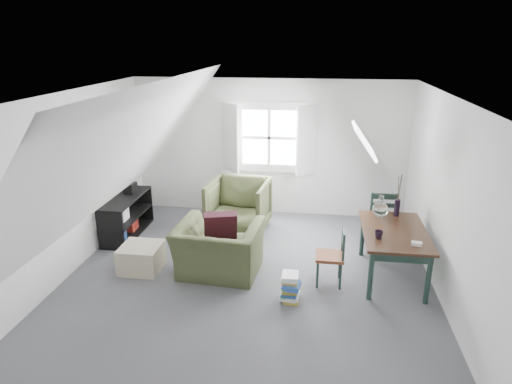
# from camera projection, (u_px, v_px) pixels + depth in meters

# --- Properties ---
(floor) EXTENTS (5.50, 5.50, 0.00)m
(floor) POSITION_uv_depth(u_px,v_px,m) (246.00, 284.00, 6.19)
(floor) COLOR #4D4D52
(floor) RESTS_ON ground
(ceiling) EXTENTS (5.50, 5.50, 0.00)m
(ceiling) POSITION_uv_depth(u_px,v_px,m) (245.00, 97.00, 5.39)
(ceiling) COLOR white
(ceiling) RESTS_ON wall_back
(wall_back) EXTENTS (5.00, 0.00, 5.00)m
(wall_back) POSITION_uv_depth(u_px,v_px,m) (269.00, 148.00, 8.37)
(wall_back) COLOR silver
(wall_back) RESTS_ON ground
(wall_front) EXTENTS (5.00, 0.00, 5.00)m
(wall_front) POSITION_uv_depth(u_px,v_px,m) (183.00, 325.00, 3.21)
(wall_front) COLOR silver
(wall_front) RESTS_ON ground
(wall_left) EXTENTS (0.00, 5.50, 5.50)m
(wall_left) POSITION_uv_depth(u_px,v_px,m) (62.00, 189.00, 6.11)
(wall_left) COLOR silver
(wall_left) RESTS_ON ground
(wall_right) EXTENTS (0.00, 5.50, 5.50)m
(wall_right) POSITION_uv_depth(u_px,v_px,m) (451.00, 207.00, 5.46)
(wall_right) COLOR silver
(wall_right) RESTS_ON ground
(slope_left) EXTENTS (3.19, 5.50, 4.48)m
(slope_left) POSITION_uv_depth(u_px,v_px,m) (126.00, 153.00, 5.82)
(slope_left) COLOR white
(slope_left) RESTS_ON wall_left
(slope_right) EXTENTS (3.19, 5.50, 4.48)m
(slope_right) POSITION_uv_depth(u_px,v_px,m) (374.00, 161.00, 5.42)
(slope_right) COLOR white
(slope_right) RESTS_ON wall_right
(dormer_window) EXTENTS (1.71, 0.35, 1.30)m
(dormer_window) POSITION_uv_depth(u_px,v_px,m) (269.00, 138.00, 8.23)
(dormer_window) COLOR white
(dormer_window) RESTS_ON wall_back
(skylight) EXTENTS (0.35, 0.75, 0.47)m
(skylight) POSITION_uv_depth(u_px,v_px,m) (364.00, 141.00, 6.65)
(skylight) COLOR white
(skylight) RESTS_ON slope_right
(armchair_near) EXTENTS (1.21, 1.08, 0.74)m
(armchair_near) POSITION_uv_depth(u_px,v_px,m) (219.00, 273.00, 6.48)
(armchair_near) COLOR #3D4326
(armchair_near) RESTS_ON floor
(armchair_far) EXTENTS (1.06, 1.08, 0.90)m
(armchair_far) POSITION_uv_depth(u_px,v_px,m) (239.00, 230.00, 7.90)
(armchair_far) COLOR #3D4326
(armchair_far) RESTS_ON floor
(throw_pillow) EXTENTS (0.51, 0.38, 0.48)m
(throw_pillow) POSITION_uv_depth(u_px,v_px,m) (220.00, 227.00, 6.41)
(throw_pillow) COLOR #350E19
(throw_pillow) RESTS_ON armchair_near
(ottoman) EXTENTS (0.56, 0.56, 0.37)m
(ottoman) POSITION_uv_depth(u_px,v_px,m) (141.00, 258.00, 6.52)
(ottoman) COLOR tan
(ottoman) RESTS_ON floor
(dining_table) EXTENTS (0.85, 1.41, 0.71)m
(dining_table) POSITION_uv_depth(u_px,v_px,m) (394.00, 236.00, 6.18)
(dining_table) COLOR black
(dining_table) RESTS_ON floor
(demijohn) EXTENTS (0.23, 0.23, 0.32)m
(demijohn) POSITION_uv_depth(u_px,v_px,m) (380.00, 209.00, 6.55)
(demijohn) COLOR silver
(demijohn) RESTS_ON dining_table
(vase_twigs) EXTENTS (0.08, 0.09, 0.62)m
(vase_twigs) POSITION_uv_depth(u_px,v_px,m) (397.00, 207.00, 6.61)
(vase_twigs) COLOR black
(vase_twigs) RESTS_ON dining_table
(cup) EXTENTS (0.12, 0.12, 0.10)m
(cup) POSITION_uv_depth(u_px,v_px,m) (378.00, 238.00, 5.90)
(cup) COLOR black
(cup) RESTS_ON dining_table
(paper_box) EXTENTS (0.14, 0.11, 0.04)m
(paper_box) POSITION_uv_depth(u_px,v_px,m) (417.00, 244.00, 5.70)
(paper_box) COLOR white
(paper_box) RESTS_ON dining_table
(dining_chair_far) EXTENTS (0.45, 0.45, 0.97)m
(dining_chair_far) POSITION_uv_depth(u_px,v_px,m) (381.00, 218.00, 7.11)
(dining_chair_far) COLOR brown
(dining_chair_far) RESTS_ON floor
(dining_chair_near) EXTENTS (0.37, 0.37, 0.79)m
(dining_chair_near) POSITION_uv_depth(u_px,v_px,m) (332.00, 256.00, 6.08)
(dining_chair_near) COLOR brown
(dining_chair_near) RESTS_ON floor
(media_shelf) EXTENTS (0.43, 1.29, 0.66)m
(media_shelf) POSITION_uv_depth(u_px,v_px,m) (126.00, 219.00, 7.63)
(media_shelf) COLOR black
(media_shelf) RESTS_ON floor
(electronics_box) EXTENTS (0.18, 0.24, 0.18)m
(electronics_box) POSITION_uv_depth(u_px,v_px,m) (130.00, 188.00, 7.76)
(electronics_box) COLOR black
(electronics_box) RESTS_ON media_shelf
(magazine_stack) EXTENTS (0.27, 0.32, 0.36)m
(magazine_stack) POSITION_uv_depth(u_px,v_px,m) (291.00, 288.00, 5.75)
(magazine_stack) COLOR #B29933
(magazine_stack) RESTS_ON floor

